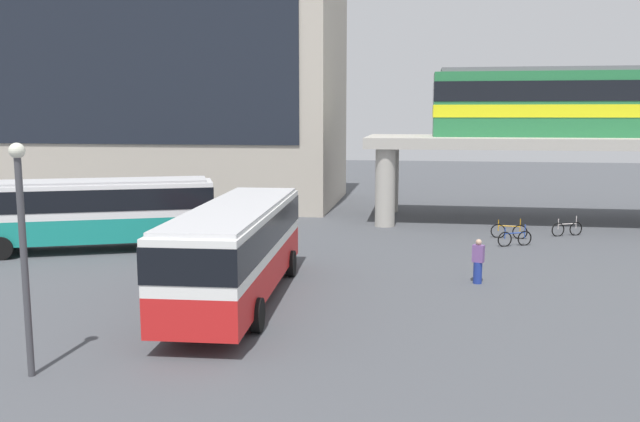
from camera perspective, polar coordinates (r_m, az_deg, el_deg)
ground_plane at (r=30.54m, az=-3.32°, el=-3.32°), size 120.00×120.00×0.00m
station_building at (r=49.25m, az=-15.53°, el=10.21°), size 28.49×12.40×16.05m
elevated_platform at (r=40.54m, az=23.12°, el=4.93°), size 26.33×7.28×4.90m
train at (r=40.56m, az=23.66°, el=8.64°), size 19.32×2.96×3.84m
bus_main at (r=21.94m, az=-7.11°, el=-2.69°), size 3.14×11.15×3.22m
bus_secondary at (r=31.67m, az=-19.28°, el=0.30°), size 11.21×6.34×3.22m
bicycle_silver at (r=36.04m, az=20.52°, el=-1.46°), size 1.66×0.78×1.04m
bicycle_blue at (r=32.50m, az=16.44°, el=-2.29°), size 1.66×0.77×1.04m
bicycle_orange at (r=34.43m, az=15.99°, el=-1.69°), size 1.79×0.26×1.04m
pedestrian_near_building at (r=24.96m, az=13.47°, el=-4.36°), size 0.47×0.39×1.65m
lamp_post at (r=16.72m, az=-24.25°, el=-2.22°), size 0.36×0.36×5.53m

